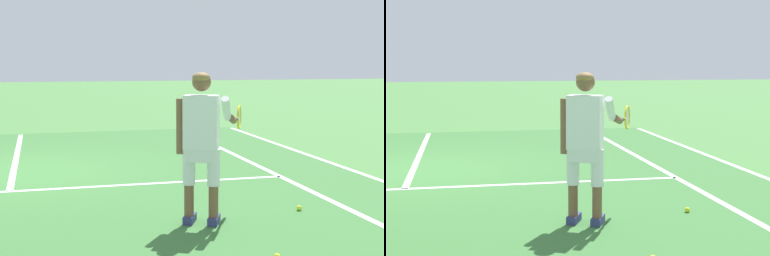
# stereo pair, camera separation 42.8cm
# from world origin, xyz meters

# --- Properties ---
(ground_plane) EXTENTS (80.00, 80.00, 0.00)m
(ground_plane) POSITION_xyz_m (0.00, 0.00, 0.00)
(ground_plane) COLOR #477F3D
(court_inner_surface) EXTENTS (10.98, 11.22, 0.00)m
(court_inner_surface) POSITION_xyz_m (0.00, -0.53, 0.00)
(court_inner_surface) COLOR #387033
(court_inner_surface) RESTS_ON ground
(line_service) EXTENTS (8.23, 0.10, 0.01)m
(line_service) POSITION_xyz_m (0.00, -1.52, 0.00)
(line_service) COLOR white
(line_service) RESTS_ON ground
(line_centre_service) EXTENTS (0.10, 6.40, 0.01)m
(line_centre_service) POSITION_xyz_m (0.00, 1.68, 0.00)
(line_centre_service) COLOR white
(line_centre_service) RESTS_ON ground
(line_singles_right) EXTENTS (0.10, 10.82, 0.01)m
(line_singles_right) POSITION_xyz_m (4.12, -0.53, 0.00)
(line_singles_right) COLOR white
(line_singles_right) RESTS_ON ground
(line_doubles_right) EXTENTS (0.10, 10.82, 0.01)m
(line_doubles_right) POSITION_xyz_m (5.49, -0.53, 0.00)
(line_doubles_right) COLOR white
(line_doubles_right) RESTS_ON ground
(tennis_player) EXTENTS (1.00, 0.95, 1.71)m
(tennis_player) POSITION_xyz_m (2.19, -3.76, 0.99)
(tennis_player) COLOR navy
(tennis_player) RESTS_ON ground
(tennis_ball_by_baseline) EXTENTS (0.07, 0.07, 0.07)m
(tennis_ball_by_baseline) POSITION_xyz_m (3.50, -3.53, 0.03)
(tennis_ball_by_baseline) COLOR #CCE02D
(tennis_ball_by_baseline) RESTS_ON ground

